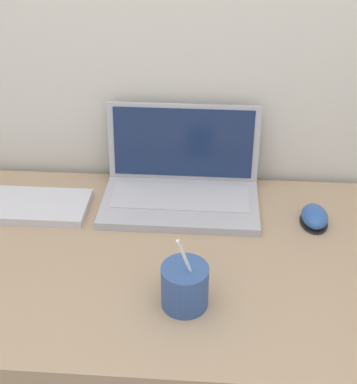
% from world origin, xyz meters
% --- Properties ---
extents(desk, '(1.06, 0.65, 0.76)m').
position_xyz_m(desk, '(0.00, 0.32, 0.38)').
color(desk, tan).
rests_on(desk, ground_plane).
extents(laptop, '(0.38, 0.24, 0.22)m').
position_xyz_m(laptop, '(0.04, 0.55, 0.81)').
color(laptop, '#ADADB2').
rests_on(laptop, desk).
extents(drink_cup, '(0.09, 0.09, 0.18)m').
position_xyz_m(drink_cup, '(0.07, 0.18, 0.81)').
color(drink_cup, '#33518C').
rests_on(drink_cup, desk).
extents(computer_mouse, '(0.07, 0.10, 0.04)m').
position_xyz_m(computer_mouse, '(0.36, 0.46, 0.78)').
color(computer_mouse, black).
rests_on(computer_mouse, desk).
extents(external_keyboard, '(0.42, 0.14, 0.02)m').
position_xyz_m(external_keyboard, '(-0.39, 0.47, 0.77)').
color(external_keyboard, silver).
rests_on(external_keyboard, desk).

